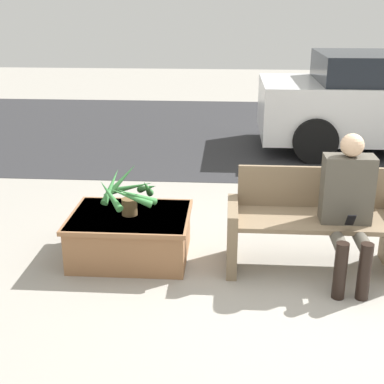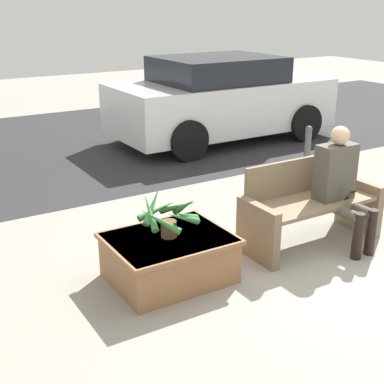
{
  "view_description": "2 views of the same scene",
  "coord_description": "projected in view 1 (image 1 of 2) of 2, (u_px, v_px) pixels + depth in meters",
  "views": [
    {
      "loc": [
        -0.8,
        -3.97,
        2.29
      ],
      "look_at": [
        -1.11,
        0.54,
        0.65
      ],
      "focal_mm": 50.0,
      "sensor_mm": 36.0,
      "label": 1
    },
    {
      "loc": [
        -3.8,
        -3.37,
        2.45
      ],
      "look_at": [
        -1.24,
        0.82,
        0.68
      ],
      "focal_mm": 50.0,
      "sensor_mm": 36.0,
      "label": 2
    }
  ],
  "objects": [
    {
      "name": "planter_box",
      "position": [
        131.0,
        234.0,
        4.96
      ],
      "size": [
        1.1,
        0.87,
        0.43
      ],
      "color": "#936642",
      "rests_on": "ground_plane"
    },
    {
      "name": "person_seated",
      "position": [
        348.0,
        202.0,
        4.45
      ],
      "size": [
        0.42,
        0.62,
        1.26
      ],
      "color": "#4C473D",
      "rests_on": "ground_plane"
    },
    {
      "name": "road_surface",
      "position": [
        272.0,
        131.0,
        9.81
      ],
      "size": [
        20.0,
        6.0,
        0.01
      ],
      "primitive_type": "cube",
      "color": "#2D2D30",
      "rests_on": "ground_plane"
    },
    {
      "name": "bench",
      "position": [
        313.0,
        224.0,
        4.74
      ],
      "size": [
        1.52,
        0.6,
        0.87
      ],
      "color": "#7A664C",
      "rests_on": "ground_plane"
    },
    {
      "name": "ground_plane",
      "position": [
        320.0,
        291.0,
        4.45
      ],
      "size": [
        30.0,
        30.0,
        0.0
      ],
      "primitive_type": "plane",
      "color": "#9E998E"
    },
    {
      "name": "potted_plant",
      "position": [
        129.0,
        193.0,
        4.82
      ],
      "size": [
        0.59,
        0.58,
        0.44
      ],
      "color": "brown",
      "rests_on": "planter_box"
    }
  ]
}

